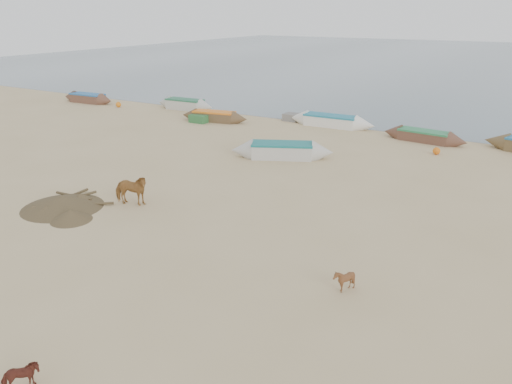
# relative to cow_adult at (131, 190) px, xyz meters

# --- Properties ---
(ground) EXTENTS (140.00, 140.00, 0.00)m
(ground) POSITION_rel_cow_adult_xyz_m (5.34, -2.03, -0.71)
(ground) COLOR tan
(ground) RESTS_ON ground
(sea) EXTENTS (160.00, 160.00, 0.00)m
(sea) POSITION_rel_cow_adult_xyz_m (5.34, 79.97, -0.71)
(sea) COLOR slate
(sea) RESTS_ON ground
(cow_adult) EXTENTS (1.85, 1.25, 1.43)m
(cow_adult) POSITION_rel_cow_adult_xyz_m (0.00, 0.00, 0.00)
(cow_adult) COLOR #9A6832
(cow_adult) RESTS_ON ground
(calf_front) EXTENTS (0.88, 0.83, 0.77)m
(calf_front) POSITION_rel_cow_adult_xyz_m (10.90, -2.03, -0.33)
(calf_front) COLOR brown
(calf_front) RESTS_ON ground
(calf_right) EXTENTS (0.76, 0.84, 0.73)m
(calf_right) POSITION_rel_cow_adult_xyz_m (6.14, -9.92, -0.35)
(calf_right) COLOR #5D281E
(calf_right) RESTS_ON ground
(near_canoe) EXTENTS (6.06, 3.87, 0.92)m
(near_canoe) POSITION_rel_cow_adult_xyz_m (2.25, 10.17, -0.26)
(near_canoe) COLOR beige
(near_canoe) RESTS_ON ground
(debris_pile) EXTENTS (3.86, 3.86, 0.56)m
(debris_pile) POSITION_rel_cow_adult_xyz_m (-2.44, -1.81, -0.43)
(debris_pile) COLOR brown
(debris_pile) RESTS_ON ground
(waterline_canoes) EXTENTS (49.07, 4.87, 0.92)m
(waterline_canoes) POSITION_rel_cow_adult_xyz_m (0.24, 18.48, -0.29)
(waterline_canoes) COLOR brown
(waterline_canoes) RESTS_ON ground
(beach_clutter) EXTENTS (47.20, 5.32, 0.64)m
(beach_clutter) POSITION_rel_cow_adult_xyz_m (9.94, 17.55, -0.42)
(beach_clutter) COLOR #2E6635
(beach_clutter) RESTS_ON ground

